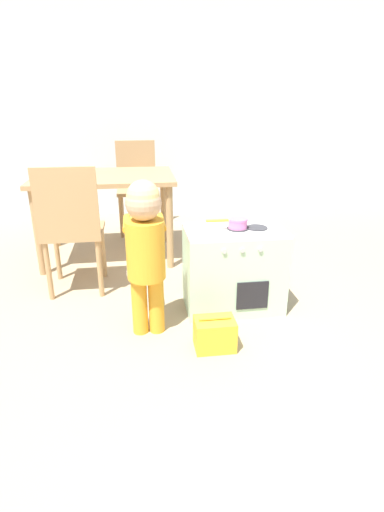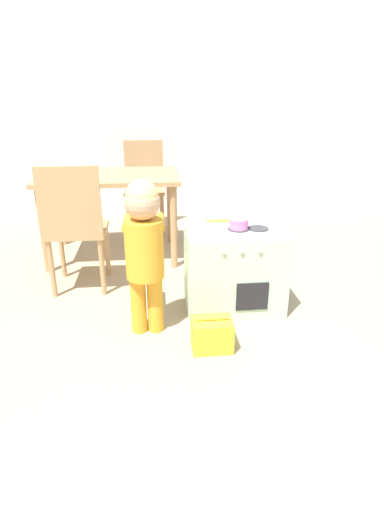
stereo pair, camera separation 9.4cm
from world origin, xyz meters
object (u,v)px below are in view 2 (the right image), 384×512
(play_kitchen, at_px, (234,270))
(child_figure, at_px, (144,241))
(dining_table, at_px, (111,186))
(dining_chair_near, at_px, (75,226))
(dining_chair_far, at_px, (144,184))
(toy_pot, at_px, (238,223))
(toy_basket, at_px, (212,334))

(play_kitchen, relative_size, child_figure, 0.69)
(dining_table, xyz_separation_m, dining_chair_near, (-0.19, -0.69, -0.14))
(dining_chair_near, height_order, dining_chair_far, same)
(toy_pot, distance_m, dining_chair_far, 1.92)
(play_kitchen, bearing_deg, child_figure, -157.94)
(toy_basket, height_order, dining_chair_far, dining_chair_far)
(toy_pot, relative_size, dining_chair_far, 0.29)
(dining_chair_near, bearing_deg, play_kitchen, -19.59)
(toy_basket, relative_size, dining_chair_far, 0.24)
(child_figure, height_order, dining_chair_far, same)
(toy_pot, relative_size, dining_chair_near, 0.29)
(child_figure, distance_m, toy_basket, 0.64)
(dining_chair_near, bearing_deg, dining_table, 74.61)
(toy_pot, distance_m, dining_chair_near, 1.13)
(child_figure, relative_size, dining_table, 0.80)
(child_figure, xyz_separation_m, toy_basket, (0.36, -0.23, -0.48))
(child_figure, bearing_deg, toy_pot, 21.76)
(toy_pot, bearing_deg, dining_chair_far, 108.37)
(toy_basket, relative_size, dining_chair_near, 0.24)
(toy_pot, height_order, dining_table, dining_table)
(play_kitchen, xyz_separation_m, child_figure, (-0.57, -0.23, 0.30))
(play_kitchen, height_order, dining_table, dining_table)
(play_kitchen, xyz_separation_m, toy_basket, (-0.21, -0.46, -0.18))
(dining_chair_near, bearing_deg, child_figure, -51.32)
(child_figure, bearing_deg, dining_table, 102.79)
(dining_table, distance_m, dining_chair_near, 0.73)
(dining_chair_near, distance_m, dining_chair_far, 1.52)
(toy_basket, bearing_deg, child_figure, 147.41)
(toy_basket, bearing_deg, dining_table, 113.14)
(toy_basket, distance_m, dining_chair_far, 2.35)
(toy_pot, distance_m, toy_basket, 0.72)
(child_figure, bearing_deg, toy_basket, -32.59)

